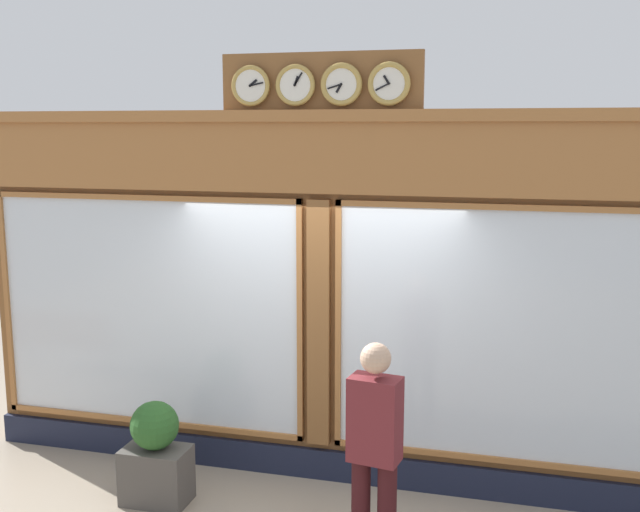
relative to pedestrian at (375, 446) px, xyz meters
The scene contains 4 objects.
shop_facade 1.74m from the pedestrian, 61.93° to the right, with size 6.78×0.42×3.79m.
pedestrian is the anchor object (origin of this frame).
planter_box 2.14m from the pedestrian, 13.02° to the right, with size 0.56×0.36×0.48m, color #4C4742.
planter_shrub 2.04m from the pedestrian, 13.02° to the right, with size 0.41×0.41×0.41m, color #285623.
Camera 1 is at (-1.65, 6.21, 3.17)m, focal length 41.94 mm.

